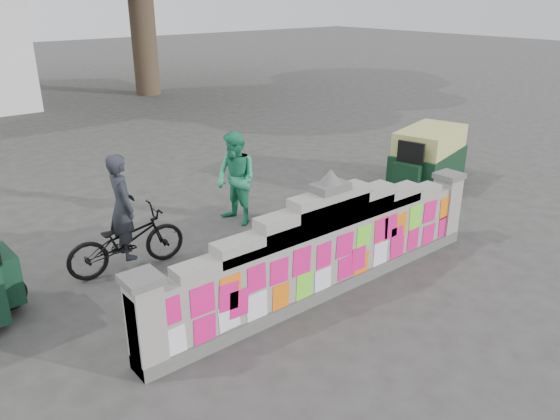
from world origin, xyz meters
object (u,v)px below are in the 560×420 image
(cyclist_bike, at_px, (126,241))
(rickshaw_right, at_px, (427,156))
(pedestrian, at_px, (236,179))
(cyclist_rider, at_px, (124,221))

(cyclist_bike, distance_m, rickshaw_right, 7.50)
(pedestrian, distance_m, rickshaw_right, 5.01)
(cyclist_bike, bearing_deg, pedestrian, -73.91)
(cyclist_bike, distance_m, pedestrian, 2.66)
(cyclist_rider, bearing_deg, pedestrian, -73.91)
(cyclist_bike, relative_size, pedestrian, 1.06)
(pedestrian, bearing_deg, rickshaw_right, 73.88)
(cyclist_bike, relative_size, rickshaw_right, 0.78)
(cyclist_rider, xyz_separation_m, rickshaw_right, (7.49, -0.48, -0.17))
(cyclist_rider, distance_m, pedestrian, 2.62)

